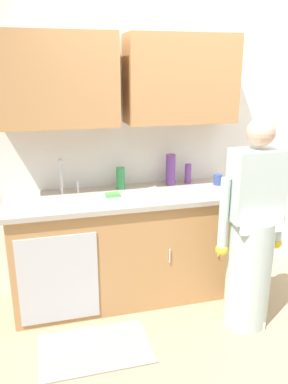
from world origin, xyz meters
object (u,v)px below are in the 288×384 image
object	(u,v)px
person_at_sink	(251,242)
cup_by_sink	(218,179)
bottle_water_tall	(171,170)
sponge	(113,195)
bottle_soap	(120,178)
knife_on_counter	(216,195)
bottle_dish_liquid	(188,174)
sink	(68,201)

from	to	relation	value
person_at_sink	cup_by_sink	world-z (taller)	person_at_sink
bottle_water_tall	sponge	distance (m)	0.61
person_at_sink	bottle_water_tall	size ratio (longest dim) A/B	5.87
bottle_soap	knife_on_counter	size ratio (longest dim) A/B	0.79
person_at_sink	bottle_dish_liquid	xyz separation A→B (m)	(-0.21, 0.81, 0.34)
sink	sponge	size ratio (longest dim) A/B	4.55
sink	bottle_water_tall	size ratio (longest dim) A/B	1.81
sink	bottle_water_tall	xyz separation A→B (m)	(0.92, 0.17, 0.15)
bottle_dish_liquid	knife_on_counter	distance (m)	0.43
cup_by_sink	knife_on_counter	distance (m)	0.33
bottle_dish_liquid	sponge	size ratio (longest dim) A/B	1.60
sink	cup_by_sink	distance (m)	1.33
bottle_soap	sponge	bearing A→B (deg)	-119.06
person_at_sink	sink	bearing A→B (deg)	154.19
bottle_dish_liquid	knife_on_counter	world-z (taller)	bottle_dish_liquid
sink	bottle_dish_liquid	size ratio (longest dim) A/B	2.84
person_at_sink	bottle_dish_liquid	distance (m)	0.90
person_at_sink	knife_on_counter	distance (m)	0.49
cup_by_sink	knife_on_counter	bearing A→B (deg)	-116.45
knife_on_counter	bottle_soap	bearing A→B (deg)	-67.42
bottle_water_tall	cup_by_sink	distance (m)	0.43
bottle_dish_liquid	cup_by_sink	size ratio (longest dim) A/B	1.83
bottle_water_tall	cup_by_sink	world-z (taller)	bottle_water_tall
bottle_dish_liquid	bottle_water_tall	xyz separation A→B (m)	(-0.17, -0.01, 0.05)
bottle_water_tall	cup_by_sink	bearing A→B (deg)	-14.89
bottle_water_tall	sponge	world-z (taller)	bottle_water_tall
sink	person_at_sink	bearing A→B (deg)	-25.81
bottle_soap	bottle_water_tall	bearing A→B (deg)	1.07
sink	knife_on_counter	xyz separation A→B (m)	(1.18, -0.23, 0.02)
sponge	bottle_water_tall	bearing A→B (deg)	19.52
sink	person_at_sink	size ratio (longest dim) A/B	0.31
bottle_soap	sponge	size ratio (longest dim) A/B	1.72
person_at_sink	bottle_dish_liquid	world-z (taller)	person_at_sink
knife_on_counter	sponge	xyz separation A→B (m)	(-0.82, 0.20, 0.01)
knife_on_counter	bottle_dish_liquid	bearing A→B (deg)	-115.69
bottle_dish_liquid	sink	bearing A→B (deg)	-170.39
person_at_sink	cup_by_sink	distance (m)	0.75
knife_on_counter	sponge	world-z (taller)	sponge
bottle_soap	knife_on_counter	xyz separation A→B (m)	(0.72, -0.39, -0.09)
person_at_sink	bottle_dish_liquid	bearing A→B (deg)	104.55
sink	bottle_dish_liquid	bearing A→B (deg)	9.61
bottle_water_tall	knife_on_counter	size ratio (longest dim) A/B	1.15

